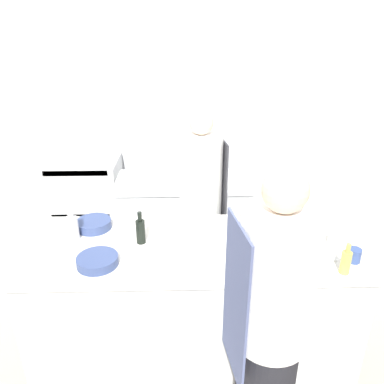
% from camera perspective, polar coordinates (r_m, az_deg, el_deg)
% --- Properties ---
extents(ground_plane, '(16.00, 16.00, 0.00)m').
position_cam_1_polar(ground_plane, '(3.24, 0.18, -21.99)').
color(ground_plane, '#A89E8E').
extents(wall_back, '(8.00, 0.06, 2.80)m').
position_cam_1_polar(wall_back, '(4.49, -0.61, 11.85)').
color(wall_back, silver).
rests_on(wall_back, ground_plane).
extents(prep_counter, '(2.37, 0.91, 0.92)m').
position_cam_1_polar(prep_counter, '(2.93, 0.19, -15.64)').
color(prep_counter, silver).
rests_on(prep_counter, ground_plane).
extents(pass_counter, '(1.64, 0.65, 0.92)m').
position_cam_1_polar(pass_counter, '(3.96, 0.84, -4.33)').
color(pass_counter, silver).
rests_on(pass_counter, ground_plane).
extents(oven_range, '(0.81, 0.62, 0.95)m').
position_cam_1_polar(oven_range, '(4.58, -15.80, -1.03)').
color(oven_range, silver).
rests_on(oven_range, ground_plane).
extents(chef_at_prep_near, '(0.42, 0.41, 1.77)m').
position_cam_1_polar(chef_at_prep_near, '(2.11, 11.77, -19.57)').
color(chef_at_prep_near, black).
rests_on(chef_at_prep_near, ground_plane).
extents(chef_at_stove, '(0.40, 0.38, 1.72)m').
position_cam_1_polar(chef_at_stove, '(3.30, 1.36, -2.50)').
color(chef_at_stove, black).
rests_on(chef_at_stove, ground_plane).
extents(bottle_olive_oil, '(0.08, 0.08, 0.26)m').
position_cam_1_polar(bottle_olive_oil, '(2.71, 9.24, -5.21)').
color(bottle_olive_oil, '#19471E').
rests_on(bottle_olive_oil, prep_counter).
extents(bottle_vinegar, '(0.09, 0.09, 0.24)m').
position_cam_1_polar(bottle_vinegar, '(2.81, -17.79, -5.16)').
color(bottle_vinegar, silver).
rests_on(bottle_vinegar, prep_counter).
extents(bottle_wine, '(0.06, 0.06, 0.21)m').
position_cam_1_polar(bottle_wine, '(2.52, 22.38, -9.77)').
color(bottle_wine, '#B2A84C').
rests_on(bottle_wine, prep_counter).
extents(bottle_cooking_oil, '(0.07, 0.07, 0.24)m').
position_cam_1_polar(bottle_cooking_oil, '(2.66, -7.85, -5.86)').
color(bottle_cooking_oil, black).
rests_on(bottle_cooking_oil, prep_counter).
extents(bowl_mixing_large, '(0.18, 0.18, 0.08)m').
position_cam_1_polar(bowl_mixing_large, '(2.89, 8.97, -4.61)').
color(bowl_mixing_large, tan).
rests_on(bowl_mixing_large, prep_counter).
extents(bowl_prep_small, '(0.27, 0.27, 0.06)m').
position_cam_1_polar(bowl_prep_small, '(2.51, -14.21, -10.12)').
color(bowl_prep_small, navy).
rests_on(bowl_prep_small, prep_counter).
extents(bowl_ceramic_blue, '(0.26, 0.26, 0.07)m').
position_cam_1_polar(bowl_ceramic_blue, '(2.94, -14.72, -4.77)').
color(bowl_ceramic_blue, navy).
rests_on(bowl_ceramic_blue, prep_counter).
extents(bowl_wooden_salad, '(0.20, 0.20, 0.07)m').
position_cam_1_polar(bowl_wooden_salad, '(2.83, 21.99, -6.92)').
color(bowl_wooden_salad, white).
rests_on(bowl_wooden_salad, prep_counter).
extents(cup, '(0.09, 0.09, 0.09)m').
position_cam_1_polar(cup, '(2.67, 23.46, -8.82)').
color(cup, '#33477F').
rests_on(cup, prep_counter).
extents(cutting_board, '(0.41, 0.21, 0.01)m').
position_cam_1_polar(cutting_board, '(2.67, 16.24, -8.76)').
color(cutting_board, white).
rests_on(cutting_board, prep_counter).
extents(stockpot, '(0.27, 0.27, 0.25)m').
position_cam_1_polar(stockpot, '(3.77, -3.81, 3.91)').
color(stockpot, silver).
rests_on(stockpot, pass_counter).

